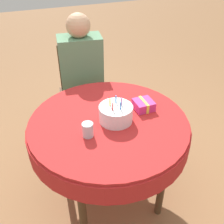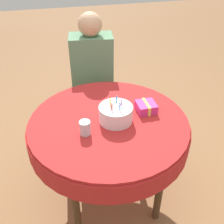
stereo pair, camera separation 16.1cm
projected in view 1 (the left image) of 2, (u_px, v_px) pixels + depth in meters
ground_plane at (109, 194)px, 2.06m from camera, size 12.00×12.00×0.00m
dining_table at (109, 131)px, 1.69m from camera, size 1.02×1.02×0.72m
chair at (82, 90)px, 2.43m from camera, size 0.47×0.47×0.88m
person at (82, 72)px, 2.22m from camera, size 0.38×0.35×1.19m
birthday_cake at (116, 113)px, 1.61m from camera, size 0.21×0.21×0.15m
drinking_glass at (88, 130)px, 1.50m from camera, size 0.07×0.07×0.09m
gift_box at (144, 105)px, 1.73m from camera, size 0.12×0.13×0.07m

